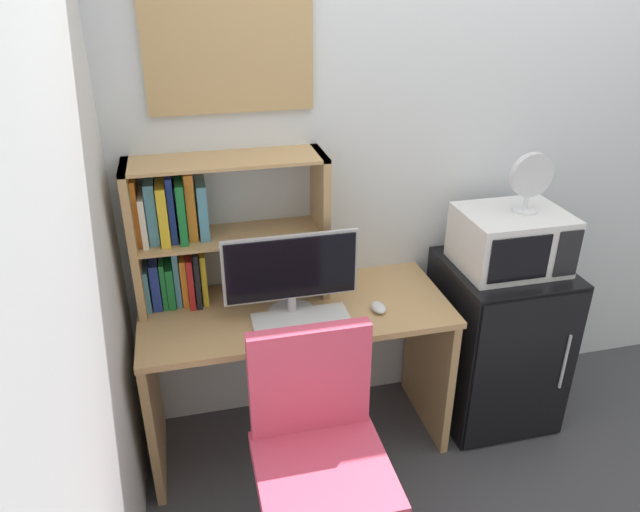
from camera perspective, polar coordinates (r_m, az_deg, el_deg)
wall_back at (r=3.08m, az=20.80°, el=10.24°), size 6.40×0.04×2.60m
wall_left at (r=1.18m, az=-26.91°, el=-18.00°), size 0.04×4.40×2.60m
desk at (r=2.68m, az=-2.25°, el=-8.96°), size 1.32×0.57×0.74m
hutch_bookshelf at (r=2.53m, az=-11.61°, el=2.37°), size 0.81×0.25×0.63m
monitor at (r=2.42m, az=-2.80°, el=-1.62°), size 0.56×0.20×0.37m
keyboard at (r=2.47m, az=-1.89°, el=-6.00°), size 0.40×0.14×0.02m
computer_mouse at (r=2.54m, az=5.63°, el=-4.94°), size 0.06×0.10×0.03m
mini_fridge at (r=3.05m, az=16.50°, el=-7.78°), size 0.53×0.57×0.82m
microwave at (r=2.80m, az=17.88°, el=1.50°), size 0.46×0.38×0.27m
desk_fan at (r=2.72m, az=19.60°, el=6.95°), size 0.19×0.11×0.27m
desk_chair at (r=2.30m, az=-0.06°, el=-20.16°), size 0.54×0.54×0.93m
wall_corkboard at (r=2.45m, az=-8.79°, el=19.69°), size 0.66×0.02×0.54m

